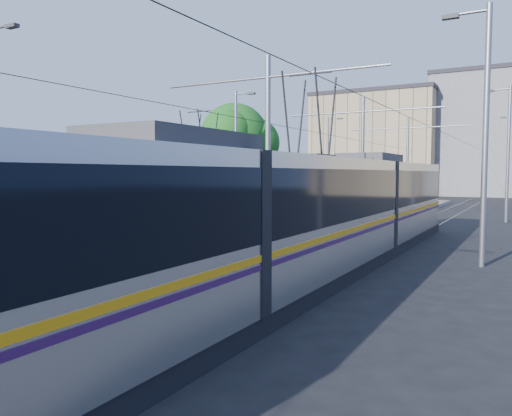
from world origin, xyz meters
The scene contains 13 objects.
ground centered at (0.00, 0.00, 0.00)m, with size 160.00×160.00×0.00m, color black.
platform centered at (0.00, 17.00, 0.15)m, with size 4.00×50.00×0.30m, color gray.
tactile_strip_left centered at (-1.45, 17.00, 0.30)m, with size 0.70×50.00×0.01m, color gray.
tactile_strip_right centered at (1.45, 17.00, 0.30)m, with size 0.70×50.00×0.01m, color gray.
rails centered at (0.00, 17.00, 0.02)m, with size 8.71×70.00×0.03m.
tram_left centered at (-3.60, 8.62, 1.71)m, with size 2.43×30.27×5.50m.
tram_right centered at (3.60, 3.50, 1.86)m, with size 2.43×28.37×5.50m.
catenary centered at (0.00, 14.15, 4.52)m, with size 9.20×70.00×7.00m.
street_lamps centered at (0.00, 21.00, 4.18)m, with size 15.18×38.22×8.00m.
shelter centered at (-0.14, 17.08, 1.51)m, with size 0.91×1.18×2.31m.
tree centered at (-9.11, 21.18, 5.24)m, with size 5.33×4.93×7.75m.
building_left centered at (-10.00, 60.00, 6.88)m, with size 16.32×12.24×13.75m.
building_centre centered at (6.00, 64.00, 7.88)m, with size 18.36×14.28×15.74m.
Camera 1 is at (8.80, -8.80, 2.90)m, focal length 35.00 mm.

